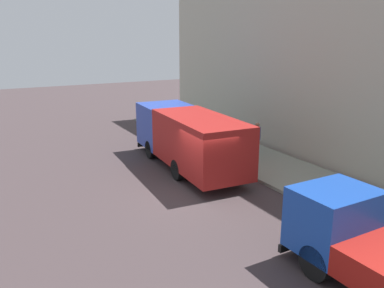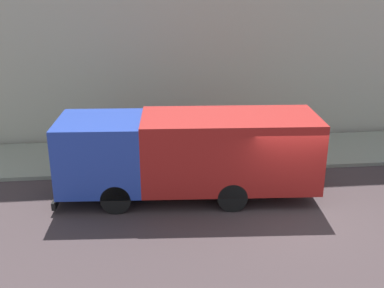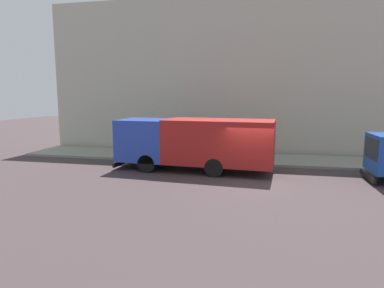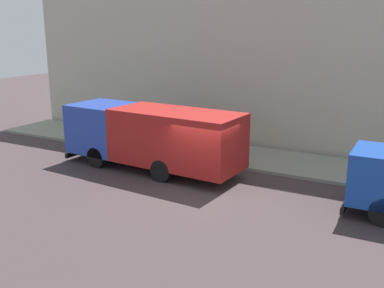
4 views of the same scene
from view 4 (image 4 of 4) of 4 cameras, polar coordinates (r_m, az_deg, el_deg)
The scene contains 6 objects.
ground at distance 17.45m, azimuth 1.17°, elevation -5.83°, with size 80.00×80.00×0.00m, color #3F3335.
sidewalk at distance 21.62m, azimuth 7.07°, elevation -1.66°, with size 3.66×30.00×0.14m, color gray.
building_facade at distance 22.95m, azimuth 9.69°, elevation 12.49°, with size 0.50×30.00×10.63m, color #B3B29E.
large_utility_truck at distance 19.51m, azimuth -5.25°, elevation 1.18°, with size 3.03×8.54×2.76m.
pedestrian_walking at distance 22.66m, azimuth 1.09°, elevation 1.89°, with size 0.38×0.38×1.79m.
traffic_cone_orange at distance 23.28m, azimuth -8.79°, elevation 0.52°, with size 0.48×0.48×0.69m, color orange.
Camera 4 is at (-14.52, -7.48, 6.13)m, focal length 41.47 mm.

